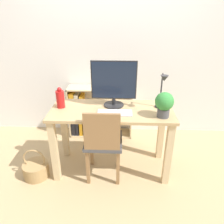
# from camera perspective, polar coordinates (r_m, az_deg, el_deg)

# --- Properties ---
(ground_plane) EXTENTS (10.00, 10.00, 0.00)m
(ground_plane) POSITION_cam_1_polar(r_m,az_deg,el_deg) (2.76, -0.09, -14.08)
(ground_plane) COLOR tan
(wall_back) EXTENTS (8.00, 0.05, 2.60)m
(wall_back) POSITION_cam_1_polar(r_m,az_deg,el_deg) (3.11, 0.67, 17.06)
(wall_back) COLOR white
(wall_back) RESTS_ON ground_plane
(desk) EXTENTS (1.32, 0.57, 0.77)m
(desk) POSITION_cam_1_polar(r_m,az_deg,el_deg) (2.42, -0.10, -2.94)
(desk) COLOR tan
(desk) RESTS_ON ground_plane
(monitor) EXTENTS (0.49, 0.22, 0.50)m
(monitor) POSITION_cam_1_polar(r_m,az_deg,el_deg) (2.35, 0.49, 7.72)
(monitor) COLOR #232326
(monitor) RESTS_ON desk
(keyboard) EXTENTS (0.36, 0.15, 0.02)m
(keyboard) POSITION_cam_1_polar(r_m,az_deg,el_deg) (2.25, 0.72, -0.23)
(keyboard) COLOR silver
(keyboard) RESTS_ON desk
(vase) EXTENTS (0.09, 0.09, 0.23)m
(vase) POSITION_cam_1_polar(r_m,az_deg,el_deg) (2.42, -13.36, 3.44)
(vase) COLOR red
(vase) RESTS_ON desk
(desk_lamp) EXTENTS (0.10, 0.19, 0.39)m
(desk_lamp) POSITION_cam_1_polar(r_m,az_deg,el_deg) (2.32, 13.02, 6.01)
(desk_lamp) COLOR #2D2D33
(desk_lamp) RESTS_ON desk
(potted_plant) EXTENTS (0.18, 0.18, 0.26)m
(potted_plant) POSITION_cam_1_polar(r_m,az_deg,el_deg) (2.19, 13.48, 2.19)
(potted_plant) COLOR #4C4C51
(potted_plant) RESTS_ON desk
(chair) EXTENTS (0.40, 0.40, 0.87)m
(chair) POSITION_cam_1_polar(r_m,az_deg,el_deg) (2.33, -2.32, -7.66)
(chair) COLOR #4C4C51
(chair) RESTS_ON ground_plane
(bookshelf) EXTENTS (0.91, 0.28, 0.75)m
(bookshelf) POSITION_cam_1_polar(r_m,az_deg,el_deg) (3.26, -6.00, -0.11)
(bookshelf) COLOR #D8BC8C
(bookshelf) RESTS_ON ground_plane
(basket) EXTENTS (0.29, 0.29, 0.36)m
(basket) POSITION_cam_1_polar(r_m,az_deg,el_deg) (2.72, -19.25, -13.91)
(basket) COLOR tan
(basket) RESTS_ON ground_plane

